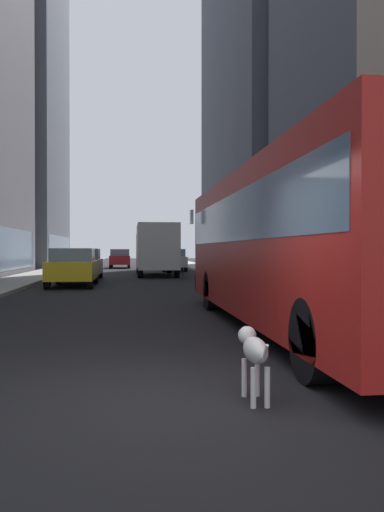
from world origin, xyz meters
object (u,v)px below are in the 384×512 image
Objects in this scene: car_white_van at (173,260)px; car_grey_wagon at (83,264)px; box_truck at (156,248)px; transit_bus at (296,238)px; car_red_coupe at (120,258)px; car_yellow_taxi at (73,267)px; dalmatian_dog at (254,351)px; car_black_suv at (162,257)px.

car_white_van and car_grey_wagon have the same top height.
box_truck is (4.00, 4.31, 0.84)m from car_grey_wagon.
car_white_van is 0.54× the size of box_truck.
transit_bus reaches higher than car_red_coupe.
car_white_van and car_red_coupe have the same top height.
dalmatian_dog is (3.63, -17.77, -0.31)m from car_yellow_taxi.
car_yellow_taxi is at bearing -90.00° from car_grey_wagon.
transit_bus reaches higher than car_grey_wagon.
car_black_suv is at bearing 90.00° from car_white_van.
dalmatian_dog is at bearing -112.58° from transit_bus.
car_red_coupe is at bearing 92.81° from dalmatian_dog.
box_truck reaches higher than dalmatian_dog.
car_red_coupe is 0.92× the size of car_grey_wagon.
car_white_van is at bearing 86.68° from dalmatian_dog.
dalmatian_dog is (-1.97, -47.57, -0.31)m from car_black_suv.
transit_bus is at bearing -66.75° from car_yellow_taxi.
transit_bus is 22.37m from box_truck.
car_black_suv and car_grey_wagon have the same top height.
dalmatian_dog is at bearing -78.46° from car_yellow_taxi.
car_black_suv is at bearing 57.31° from car_red_coupe.
car_black_suv is at bearing 85.54° from box_truck.
car_red_coupe is at bearing -122.69° from car_black_suv.
car_black_suv is 0.95× the size of car_yellow_taxi.
car_black_suv is 0.86× the size of car_grey_wagon.
car_white_van is at bearing -61.62° from car_red_coupe.
car_red_coupe and car_yellow_taxi have the same top height.
transit_bus reaches higher than car_white_van.
car_black_suv is at bearing 79.36° from car_yellow_taxi.
car_yellow_taxi is 10.14m from box_truck.
car_red_coupe is at bearing 96.24° from transit_bus.
box_truck reaches higher than car_white_van.
car_red_coupe and car_grey_wagon have the same top height.
car_grey_wagon is at bearing 107.28° from transit_bus.
car_red_coupe reaches higher than dalmatian_dog.
box_truck is (-1.60, 22.31, -0.11)m from transit_bus.
car_black_suv is (0.00, 13.64, 0.00)m from car_white_van.
car_yellow_taxi reaches higher than dalmatian_dog.
car_grey_wagon is 4.97m from car_yellow_taxi.
box_truck reaches higher than car_yellow_taxi.
car_red_coupe is (-4.00, 7.40, 0.00)m from car_white_van.
car_white_van is at bearing 63.41° from car_grey_wagon.
car_yellow_taxi is (-5.60, 13.03, -0.95)m from transit_bus.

